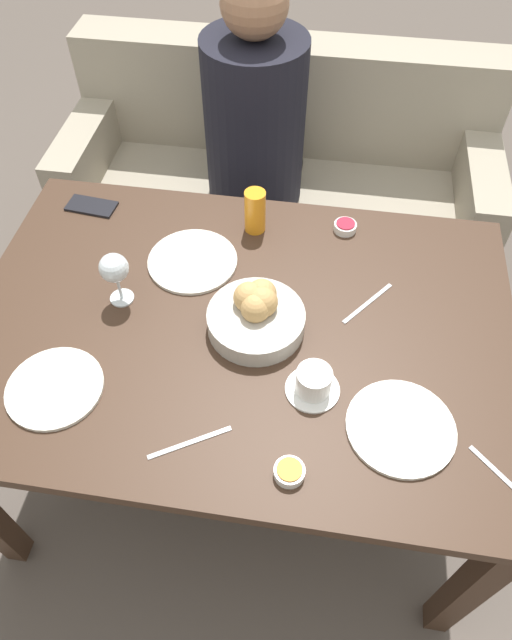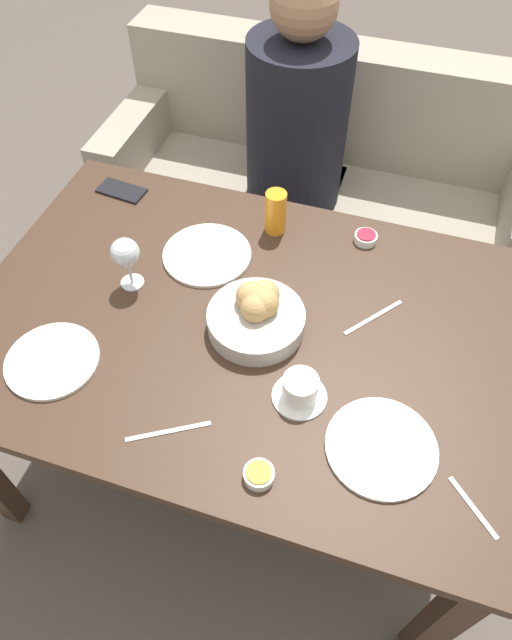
{
  "view_description": "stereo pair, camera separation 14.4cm",
  "coord_description": "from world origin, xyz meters",
  "px_view_note": "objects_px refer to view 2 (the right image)",
  "views": [
    {
      "loc": [
        0.18,
        -0.89,
        1.91
      ],
      "look_at": [
        0.05,
        -0.01,
        0.79
      ],
      "focal_mm": 32.0,
      "sensor_mm": 36.0,
      "label": 1
    },
    {
      "loc": [
        0.32,
        -0.86,
        1.91
      ],
      "look_at": [
        0.05,
        -0.01,
        0.79
      ],
      "focal_mm": 32.0,
      "sensor_mm": 36.0,
      "label": 2
    }
  ],
  "objects_px": {
    "bread_basket": "(257,313)",
    "juice_glass": "(276,212)",
    "wine_glass": "(125,254)",
    "jam_bowl_honey": "(259,475)",
    "spoon_coffee": "(473,507)",
    "plate_near_right": "(381,447)",
    "cell_phone": "(122,191)",
    "coffee_cup": "(300,390)",
    "plate_far_center": "(207,255)",
    "plate_near_left": "(52,360)",
    "seated_person": "(294,171)",
    "knife_silver": "(373,317)",
    "fork_silver": "(169,431)",
    "jam_bowl_berry": "(366,238)",
    "couch": "(318,196)"
  },
  "relations": [
    {
      "from": "juice_glass",
      "to": "coffee_cup",
      "type": "bearing_deg",
      "value": -67.64
    },
    {
      "from": "plate_far_center",
      "to": "wine_glass",
      "type": "xyz_separation_m",
      "value": [
        -0.16,
        -0.16,
        0.11
      ]
    },
    {
      "from": "couch",
      "to": "fork_silver",
      "type": "height_order",
      "value": "couch"
    },
    {
      "from": "plate_near_left",
      "to": "plate_near_right",
      "type": "relative_size",
      "value": 0.93
    },
    {
      "from": "bread_basket",
      "to": "juice_glass",
      "type": "height_order",
      "value": "juice_glass"
    },
    {
      "from": "plate_far_center",
      "to": "wine_glass",
      "type": "height_order",
      "value": "wine_glass"
    },
    {
      "from": "cell_phone",
      "to": "jam_bowl_honey",
      "type": "bearing_deg",
      "value": -47.62
    },
    {
      "from": "seated_person",
      "to": "jam_bowl_honey",
      "type": "distance_m",
      "value": 1.38
    },
    {
      "from": "plate_far_center",
      "to": "jam_bowl_berry",
      "type": "xyz_separation_m",
      "value": [
        0.42,
        0.2,
        0.01
      ]
    },
    {
      "from": "plate_near_left",
      "to": "knife_silver",
      "type": "distance_m",
      "value": 0.82
    },
    {
      "from": "fork_silver",
      "to": "wine_glass",
      "type": "bearing_deg",
      "value": 125.39
    },
    {
      "from": "plate_near_right",
      "to": "bread_basket",
      "type": "bearing_deg",
      "value": 146.18
    },
    {
      "from": "knife_silver",
      "to": "spoon_coffee",
      "type": "relative_size",
      "value": 1.43
    },
    {
      "from": "juice_glass",
      "to": "cell_phone",
      "type": "xyz_separation_m",
      "value": [
        -0.51,
        0.02,
        -0.06
      ]
    },
    {
      "from": "wine_glass",
      "to": "coffee_cup",
      "type": "xyz_separation_m",
      "value": [
        0.53,
        -0.21,
        -0.08
      ]
    },
    {
      "from": "juice_glass",
      "to": "jam_bowl_honey",
      "type": "xyz_separation_m",
      "value": [
        0.19,
        -0.75,
        -0.05
      ]
    },
    {
      "from": "seated_person",
      "to": "cell_phone",
      "type": "bearing_deg",
      "value": -127.03
    },
    {
      "from": "plate_near_left",
      "to": "spoon_coffee",
      "type": "distance_m",
      "value": 1.01
    },
    {
      "from": "plate_far_center",
      "to": "fork_silver",
      "type": "xyz_separation_m",
      "value": [
        0.12,
        -0.55,
        -0.0
      ]
    },
    {
      "from": "seated_person",
      "to": "cell_phone",
      "type": "xyz_separation_m",
      "value": [
        -0.42,
        -0.56,
        0.23
      ]
    },
    {
      "from": "jam_bowl_honey",
      "to": "couch",
      "type": "bearing_deg",
      "value": 97.7
    },
    {
      "from": "plate_near_right",
      "to": "spoon_coffee",
      "type": "height_order",
      "value": "plate_near_right"
    },
    {
      "from": "plate_near_left",
      "to": "plate_far_center",
      "type": "distance_m",
      "value": 0.51
    },
    {
      "from": "seated_person",
      "to": "jam_bowl_honey",
      "type": "bearing_deg",
      "value": -78.07
    },
    {
      "from": "jam_bowl_honey",
      "to": "spoon_coffee",
      "type": "xyz_separation_m",
      "value": [
        0.44,
        0.07,
        -0.01
      ]
    },
    {
      "from": "seated_person",
      "to": "plate_near_left",
      "type": "height_order",
      "value": "seated_person"
    },
    {
      "from": "spoon_coffee",
      "to": "plate_near_right",
      "type": "bearing_deg",
      "value": 160.2
    },
    {
      "from": "plate_far_center",
      "to": "knife_silver",
      "type": "relative_size",
      "value": 1.58
    },
    {
      "from": "knife_silver",
      "to": "jam_bowl_berry",
      "type": "bearing_deg",
      "value": 105.36
    },
    {
      "from": "plate_near_left",
      "to": "jam_bowl_honey",
      "type": "height_order",
      "value": "jam_bowl_honey"
    },
    {
      "from": "knife_silver",
      "to": "seated_person",
      "type": "bearing_deg",
      "value": 117.69
    },
    {
      "from": "seated_person",
      "to": "spoon_coffee",
      "type": "height_order",
      "value": "seated_person"
    },
    {
      "from": "coffee_cup",
      "to": "cell_phone",
      "type": "relative_size",
      "value": 0.83
    },
    {
      "from": "bread_basket",
      "to": "cell_phone",
      "type": "relative_size",
      "value": 1.58
    },
    {
      "from": "jam_bowl_berry",
      "to": "cell_phone",
      "type": "xyz_separation_m",
      "value": [
        -0.78,
        -0.01,
        -0.01
      ]
    },
    {
      "from": "jam_bowl_honey",
      "to": "knife_silver",
      "type": "bearing_deg",
      "value": 73.44
    },
    {
      "from": "wine_glass",
      "to": "spoon_coffee",
      "type": "xyz_separation_m",
      "value": [
        0.94,
        -0.35,
        -0.11
      ]
    },
    {
      "from": "juice_glass",
      "to": "jam_bowl_berry",
      "type": "distance_m",
      "value": 0.27
    },
    {
      "from": "plate_far_center",
      "to": "juice_glass",
      "type": "bearing_deg",
      "value": 47.23
    },
    {
      "from": "coffee_cup",
      "to": "juice_glass",
      "type": "bearing_deg",
      "value": 112.36
    },
    {
      "from": "juice_glass",
      "to": "plate_far_center",
      "type": "bearing_deg",
      "value": -132.77
    },
    {
      "from": "plate_near_left",
      "to": "plate_far_center",
      "type": "height_order",
      "value": "same"
    },
    {
      "from": "bread_basket",
      "to": "jam_bowl_honey",
      "type": "bearing_deg",
      "value": -71.53
    },
    {
      "from": "jam_bowl_honey",
      "to": "plate_near_right",
      "type": "bearing_deg",
      "value": 31.88
    },
    {
      "from": "jam_bowl_honey",
      "to": "wine_glass",
      "type": "bearing_deg",
      "value": 139.61
    },
    {
      "from": "plate_far_center",
      "to": "plate_near_left",
      "type": "bearing_deg",
      "value": -116.59
    },
    {
      "from": "coffee_cup",
      "to": "plate_near_left",
      "type": "bearing_deg",
      "value": -171.56
    },
    {
      "from": "seated_person",
      "to": "wine_glass",
      "type": "xyz_separation_m",
      "value": [
        -0.22,
        -0.9,
        0.33
      ]
    },
    {
      "from": "wine_glass",
      "to": "jam_bowl_honey",
      "type": "distance_m",
      "value": 0.66
    },
    {
      "from": "seated_person",
      "to": "jam_bowl_berry",
      "type": "xyz_separation_m",
      "value": [
        0.36,
        -0.54,
        0.24
      ]
    }
  ]
}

